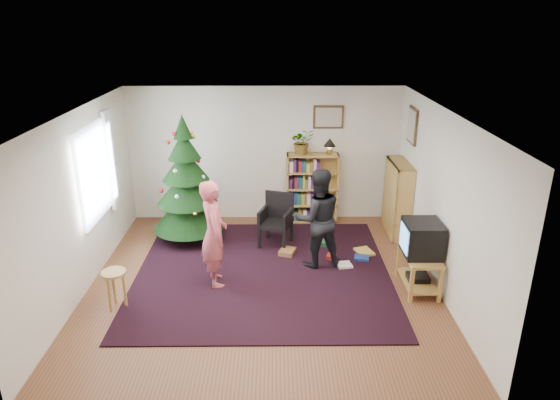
{
  "coord_description": "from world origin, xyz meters",
  "views": [
    {
      "loc": [
        0.19,
        -6.42,
        3.72
      ],
      "look_at": [
        0.26,
        0.51,
        1.1
      ],
      "focal_mm": 32.0,
      "sensor_mm": 36.0,
      "label": 1
    }
  ],
  "objects_px": {
    "christmas_tree": "(187,190)",
    "stool": "(114,280)",
    "armchair": "(276,217)",
    "table_lamp": "(330,143)",
    "picture_right": "(412,126)",
    "tv_stand": "(419,268)",
    "picture_back": "(328,117)",
    "person_standing": "(214,233)",
    "potted_plant": "(302,142)",
    "bookshelf_back": "(312,187)",
    "crt_tv": "(422,238)",
    "bookshelf_right": "(398,198)",
    "person_by_chair": "(318,218)"
  },
  "relations": [
    {
      "from": "potted_plant",
      "to": "picture_back",
      "type": "bearing_deg",
      "value": 15.82
    },
    {
      "from": "christmas_tree",
      "to": "stool",
      "type": "xyz_separation_m",
      "value": [
        -0.63,
        -2.13,
        -0.5
      ]
    },
    {
      "from": "picture_back",
      "to": "tv_stand",
      "type": "height_order",
      "value": "picture_back"
    },
    {
      "from": "picture_right",
      "to": "tv_stand",
      "type": "relative_size",
      "value": 0.74
    },
    {
      "from": "crt_tv",
      "to": "picture_back",
      "type": "bearing_deg",
      "value": 111.89
    },
    {
      "from": "christmas_tree",
      "to": "bookshelf_back",
      "type": "relative_size",
      "value": 1.68
    },
    {
      "from": "picture_back",
      "to": "tv_stand",
      "type": "distance_m",
      "value": 3.3
    },
    {
      "from": "bookshelf_back",
      "to": "person_standing",
      "type": "bearing_deg",
      "value": -123.66
    },
    {
      "from": "christmas_tree",
      "to": "crt_tv",
      "type": "height_order",
      "value": "christmas_tree"
    },
    {
      "from": "armchair",
      "to": "table_lamp",
      "type": "relative_size",
      "value": 3.03
    },
    {
      "from": "potted_plant",
      "to": "table_lamp",
      "type": "relative_size",
      "value": 1.58
    },
    {
      "from": "bookshelf_back",
      "to": "tv_stand",
      "type": "bearing_deg",
      "value": -61.9
    },
    {
      "from": "picture_right",
      "to": "bookshelf_back",
      "type": "height_order",
      "value": "picture_right"
    },
    {
      "from": "person_by_chair",
      "to": "potted_plant",
      "type": "bearing_deg",
      "value": -96.17
    },
    {
      "from": "person_standing",
      "to": "potted_plant",
      "type": "xyz_separation_m",
      "value": [
        1.35,
        2.33,
        0.74
      ]
    },
    {
      "from": "tv_stand",
      "to": "crt_tv",
      "type": "height_order",
      "value": "crt_tv"
    },
    {
      "from": "armchair",
      "to": "table_lamp",
      "type": "xyz_separation_m",
      "value": [
        0.98,
        1.01,
        1.02
      ]
    },
    {
      "from": "bookshelf_right",
      "to": "stool",
      "type": "distance_m",
      "value": 4.91
    },
    {
      "from": "armchair",
      "to": "tv_stand",
      "type": "bearing_deg",
      "value": -19.01
    },
    {
      "from": "christmas_tree",
      "to": "tv_stand",
      "type": "xyz_separation_m",
      "value": [
        3.52,
        -1.69,
        -0.59
      ]
    },
    {
      "from": "tv_stand",
      "to": "stool",
      "type": "height_order",
      "value": "tv_stand"
    },
    {
      "from": "potted_plant",
      "to": "table_lamp",
      "type": "height_order",
      "value": "potted_plant"
    },
    {
      "from": "picture_back",
      "to": "armchair",
      "type": "height_order",
      "value": "picture_back"
    },
    {
      "from": "stool",
      "to": "table_lamp",
      "type": "xyz_separation_m",
      "value": [
        3.11,
        2.97,
        1.08
      ]
    },
    {
      "from": "armchair",
      "to": "person_by_chair",
      "type": "bearing_deg",
      "value": -33.16
    },
    {
      "from": "person_standing",
      "to": "bookshelf_right",
      "type": "bearing_deg",
      "value": -76.16
    },
    {
      "from": "stool",
      "to": "person_by_chair",
      "type": "relative_size",
      "value": 0.34
    },
    {
      "from": "christmas_tree",
      "to": "person_by_chair",
      "type": "xyz_separation_m",
      "value": [
        2.13,
        -0.96,
        -0.13
      ]
    },
    {
      "from": "bookshelf_back",
      "to": "person_standing",
      "type": "height_order",
      "value": "person_standing"
    },
    {
      "from": "picture_right",
      "to": "table_lamp",
      "type": "xyz_separation_m",
      "value": [
        -1.3,
        0.59,
        -0.45
      ]
    },
    {
      "from": "picture_back",
      "to": "potted_plant",
      "type": "xyz_separation_m",
      "value": [
        -0.48,
        -0.14,
        -0.42
      ]
    },
    {
      "from": "picture_back",
      "to": "stool",
      "type": "relative_size",
      "value": 1.03
    },
    {
      "from": "bookshelf_right",
      "to": "potted_plant",
      "type": "bearing_deg",
      "value": 71.02
    },
    {
      "from": "potted_plant",
      "to": "picture_right",
      "type": "bearing_deg",
      "value": -18.14
    },
    {
      "from": "bookshelf_back",
      "to": "stool",
      "type": "bearing_deg",
      "value": -133.43
    },
    {
      "from": "crt_tv",
      "to": "potted_plant",
      "type": "bearing_deg",
      "value": 121.47
    },
    {
      "from": "picture_back",
      "to": "crt_tv",
      "type": "bearing_deg",
      "value": -68.11
    },
    {
      "from": "picture_right",
      "to": "armchair",
      "type": "distance_m",
      "value": 2.75
    },
    {
      "from": "picture_back",
      "to": "christmas_tree",
      "type": "xyz_separation_m",
      "value": [
        -2.45,
        -0.97,
        -1.04
      ]
    },
    {
      "from": "christmas_tree",
      "to": "person_standing",
      "type": "relative_size",
      "value": 1.39
    },
    {
      "from": "potted_plant",
      "to": "armchair",
      "type": "bearing_deg",
      "value": -115.56
    },
    {
      "from": "bookshelf_back",
      "to": "stool",
      "type": "height_order",
      "value": "bookshelf_back"
    },
    {
      "from": "bookshelf_back",
      "to": "bookshelf_right",
      "type": "relative_size",
      "value": 1.0
    },
    {
      "from": "bookshelf_right",
      "to": "person_by_chair",
      "type": "bearing_deg",
      "value": 128.87
    },
    {
      "from": "bookshelf_back",
      "to": "potted_plant",
      "type": "height_order",
      "value": "potted_plant"
    },
    {
      "from": "stool",
      "to": "potted_plant",
      "type": "xyz_separation_m",
      "value": [
        2.61,
        2.97,
        1.12
      ]
    },
    {
      "from": "bookshelf_right",
      "to": "stool",
      "type": "bearing_deg",
      "value": 119.25
    },
    {
      "from": "christmas_tree",
      "to": "bookshelf_right",
      "type": "height_order",
      "value": "christmas_tree"
    },
    {
      "from": "picture_right",
      "to": "table_lamp",
      "type": "distance_m",
      "value": 1.5
    },
    {
      "from": "picture_back",
      "to": "bookshelf_right",
      "type": "height_order",
      "value": "picture_back"
    }
  ]
}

